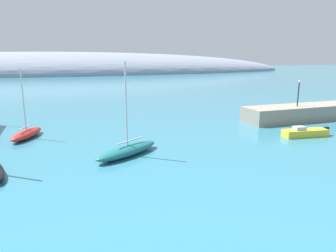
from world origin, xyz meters
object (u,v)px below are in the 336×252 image
(sailboat_teal_outer_mooring, at_px, (127,150))
(motorboat_yellow_foreground, at_px, (305,133))
(harbor_lamp_post, at_px, (299,90))
(sailboat_red_mid_mooring, at_px, (27,134))

(sailboat_teal_outer_mooring, relative_size, motorboat_yellow_foreground, 1.50)
(sailboat_teal_outer_mooring, distance_m, harbor_lamp_post, 27.98)
(sailboat_red_mid_mooring, distance_m, sailboat_teal_outer_mooring, 13.91)
(sailboat_red_mid_mooring, relative_size, sailboat_teal_outer_mooring, 0.90)
(sailboat_teal_outer_mooring, bearing_deg, harbor_lamp_post, 163.31)
(sailboat_red_mid_mooring, height_order, motorboat_yellow_foreground, sailboat_red_mid_mooring)
(sailboat_teal_outer_mooring, distance_m, motorboat_yellow_foreground, 21.10)
(motorboat_yellow_foreground, distance_m, harbor_lamp_post, 10.23)
(harbor_lamp_post, bearing_deg, sailboat_red_mid_mooring, 176.18)
(sailboat_red_mid_mooring, xyz_separation_m, harbor_lamp_post, (36.05, -2.41, 3.97))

